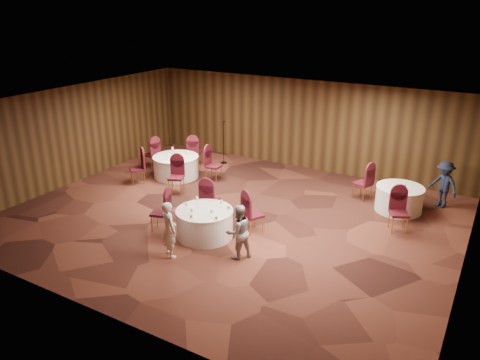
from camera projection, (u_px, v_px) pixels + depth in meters
The scene contains 15 objects.
ground at pixel (230, 217), 13.25m from camera, with size 12.00×12.00×0.00m, color black.
room_shell at pixel (230, 151), 12.54m from camera, with size 12.00×12.00×12.00m.
table_main at pixel (205, 223), 12.05m from camera, with size 1.47×1.47×0.74m.
table_left at pixel (176, 166), 16.18m from camera, with size 1.57×1.57×0.74m.
table_right at pixel (399, 199), 13.54m from camera, with size 1.35×1.35×0.74m.
chairs_main at pixel (208, 209), 12.58m from camera, with size 2.86×1.99×1.00m.
chairs_left at pixel (175, 163), 16.11m from camera, with size 3.22×3.14×1.00m.
chairs_right at pixel (380, 197), 13.33m from camera, with size 2.14×2.35×1.00m.
tabletop_main at pixel (206, 209), 11.74m from camera, with size 1.08×1.07×0.22m.
tabletop_left at pixel (175, 154), 16.02m from camera, with size 0.79×0.76×0.22m.
tabletop_right at pixel (405, 186), 13.07m from camera, with size 0.08×0.08×0.22m.
mic_stand at pixel (224, 151), 17.52m from camera, with size 0.24×0.24×1.61m.
woman_a at pixel (169, 229), 11.00m from camera, with size 0.51×0.34×1.40m, color white.
woman_b at pixel (238, 232), 10.94m from camera, with size 0.66×0.51×1.35m, color #A1A0A5.
man_c at pixel (444, 184), 13.68m from camera, with size 0.92×0.53×1.42m, color #161D31.
Camera 1 is at (6.26, -10.24, 5.72)m, focal length 35.00 mm.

